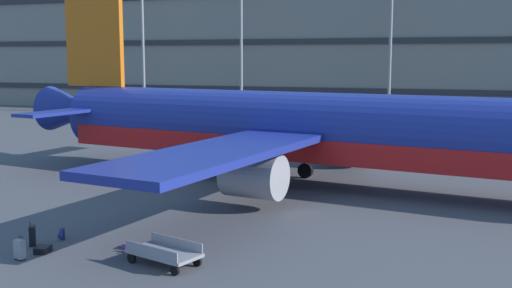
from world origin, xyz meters
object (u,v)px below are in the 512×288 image
Objects in this scene: suitcase_red at (32,235)px; baggage_cart at (164,253)px; suitcase_navy at (20,249)px; backpack_purple at (61,234)px; suitcase_small at (134,247)px; suitcase_silver at (43,250)px; airliner at (309,130)px.

baggage_cart is (5.77, -0.34, 0.01)m from suitcase_red.
suitcase_red is at bearing 113.43° from suitcase_navy.
backpack_purple is (-0.10, 2.54, -0.16)m from suitcase_navy.
suitcase_navy is 2.55m from backpack_purple.
suitcase_silver is (-2.99, -1.43, 0.01)m from suitcase_small.
suitcase_silver is at bearing -177.19° from baggage_cart.
airliner is 16.50m from suitcase_red.
suitcase_navy is (0.66, -1.52, -0.02)m from suitcase_red.
airliner is 14.43m from suitcase_small.
suitcase_small is at bearing -103.96° from airliner.
baggage_cart is at bearing 2.81° from suitcase_silver.
baggage_cart is (-1.53, -14.90, -2.67)m from airliner.
airliner is at bearing 67.10° from suitcase_silver.
airliner is at bearing 63.37° from suitcase_red.
suitcase_small is at bearing 36.23° from suitcase_navy.
suitcase_silver is 0.22× the size of baggage_cart.
baggage_cart is (5.22, -1.36, 0.19)m from backpack_purple.
suitcase_small is (-3.41, -13.70, -2.99)m from airliner.
suitcase_silver is 1.64m from backpack_purple.
suitcase_red is at bearing -118.33° from backpack_purple.
suitcase_navy is (-0.25, -0.94, 0.27)m from suitcase_silver.
suitcase_small is at bearing 12.40° from suitcase_red.
airliner reaches higher than baggage_cart.
suitcase_small is 3.35m from backpack_purple.
backpack_purple is (-3.34, 0.17, 0.13)m from suitcase_small.
airliner is 16.70m from suitcase_silver.
suitcase_navy reaches higher than baggage_cart.
suitcase_navy reaches higher than suitcase_silver.
suitcase_silver is 1.36× the size of backpack_purple.
airliner reaches higher than suitcase_navy.
suitcase_navy is (-6.64, -16.07, -2.70)m from airliner.
backpack_purple is (-6.75, -13.54, -2.86)m from airliner.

